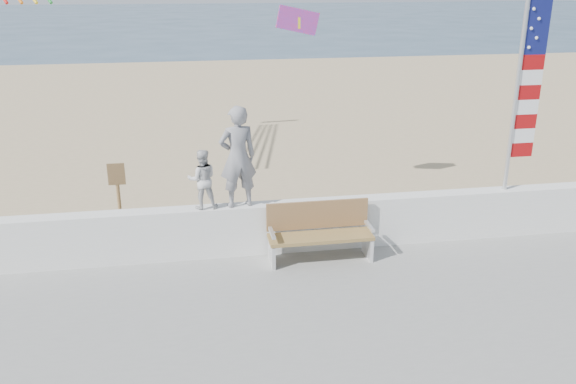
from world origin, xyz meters
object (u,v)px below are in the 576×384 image
(bench, at_px, (319,231))
(child, at_px, (202,179))
(adult, at_px, (238,157))
(flag, at_px, (524,87))

(bench, bearing_deg, child, 166.88)
(adult, bearing_deg, flag, 169.39)
(adult, relative_size, bench, 0.98)
(adult, distance_m, bench, 1.90)
(child, height_order, bench, child)
(child, distance_m, bench, 2.20)
(flag, bearing_deg, adult, 180.00)
(adult, xyz_separation_m, child, (-0.61, 0.00, -0.36))
(flag, bearing_deg, bench, -173.12)
(adult, height_order, child, adult)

